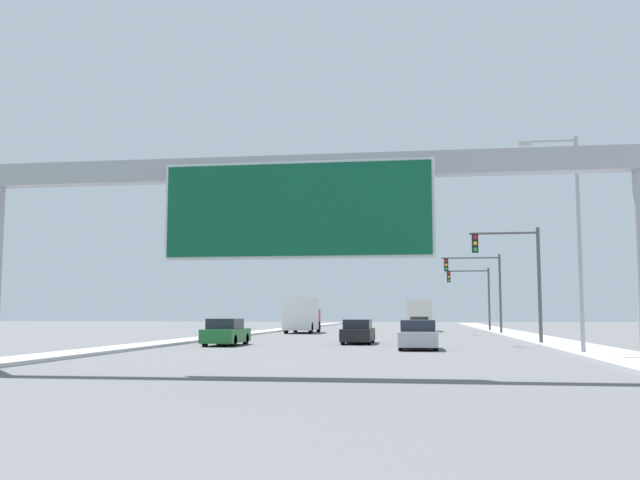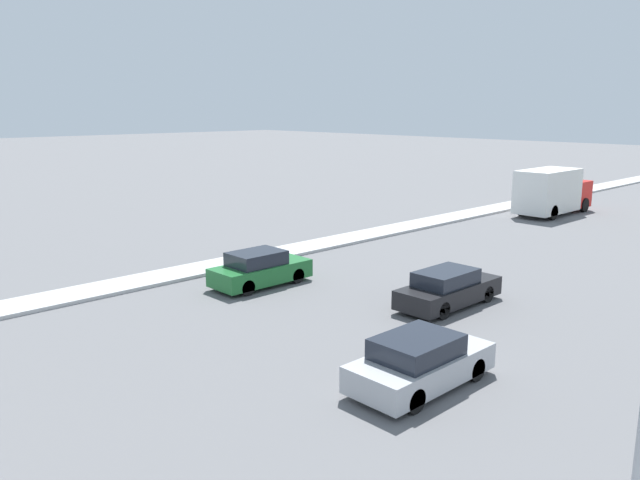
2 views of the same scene
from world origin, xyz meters
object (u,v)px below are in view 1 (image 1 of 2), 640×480
object	(u,v)px
truck_box_secondary	(302,315)
street_lamp_right	(572,226)
truck_box_primary	(420,315)
traffic_light_far_intersection	(475,289)
car_far_left	(358,332)
traffic_light_near_intersection	(518,267)
sign_gantry	(298,196)
car_far_right	(418,335)
car_mid_center	(226,333)
traffic_light_mid_block	(482,280)
car_near_left	(419,326)

from	to	relation	value
truck_box_secondary	street_lamp_right	xyz separation A→B (m)	(17.07, -32.55, 3.84)
truck_box_primary	traffic_light_far_intersection	xyz separation A→B (m)	(5.41, -1.53, 2.61)
car_far_left	truck_box_secondary	bearing A→B (deg)	107.58
traffic_light_near_intersection	traffic_light_far_intersection	xyz separation A→B (m)	(-0.18, 30.00, -0.20)
sign_gantry	car_far_right	distance (m)	15.47
traffic_light_far_intersection	street_lamp_right	size ratio (longest dim) A/B	0.67
traffic_light_near_intersection	car_mid_center	bearing A→B (deg)	-169.80
street_lamp_right	traffic_light_mid_block	bearing A→B (deg)	92.51
traffic_light_near_intersection	street_lamp_right	size ratio (longest dim) A/B	0.71
car_mid_center	truck_box_primary	world-z (taller)	truck_box_primary
car_near_left	traffic_light_near_intersection	bearing A→B (deg)	-75.76
traffic_light_far_intersection	car_near_left	bearing A→B (deg)	-124.09
car_far_left	traffic_light_near_intersection	size ratio (longest dim) A/B	0.70
street_lamp_right	truck_box_primary	bearing A→B (deg)	98.99
car_mid_center	car_far_left	size ratio (longest dim) A/B	0.92
car_near_left	car_mid_center	bearing A→B (deg)	-112.86
car_far_right	sign_gantry	bearing A→B (deg)	-103.71
truck_box_primary	street_lamp_right	bearing A→B (deg)	-81.01
traffic_light_mid_block	traffic_light_near_intersection	bearing A→B (deg)	-89.04
car_mid_center	truck_box_secondary	xyz separation A→B (m)	(0.00, 25.46, 0.91)
car_mid_center	truck_box_secondary	distance (m)	25.48
sign_gantry	street_lamp_right	xyz separation A→B (m)	(10.07, 10.13, 0.14)
truck_box_primary	sign_gantry	bearing A→B (deg)	-93.88
car_far_left	truck_box_primary	distance (m)	31.26
traffic_light_near_intersection	truck_box_secondary	bearing A→B (deg)	125.48
sign_gantry	truck_box_secondary	bearing A→B (deg)	99.31
sign_gantry	truck_box_primary	world-z (taller)	sign_gantry
car_mid_center	truck_box_secondary	size ratio (longest dim) A/B	0.60
car_near_left	truck_box_secondary	xyz separation A→B (m)	(-10.50, 0.56, 0.91)
car_far_right	truck_box_primary	bearing A→B (deg)	90.00
traffic_light_near_intersection	car_far_left	bearing A→B (deg)	176.99
car_far_left	truck_box_primary	size ratio (longest dim) A/B	0.56
car_far_right	car_far_left	distance (m)	7.16
car_far_right	traffic_light_mid_block	size ratio (longest dim) A/B	0.64
truck_box_secondary	street_lamp_right	bearing A→B (deg)	-62.33
truck_box_primary	truck_box_secondary	xyz separation A→B (m)	(-10.50, -8.96, 0.03)
sign_gantry	traffic_light_near_intersection	size ratio (longest dim) A/B	3.08
traffic_light_mid_block	truck_box_primary	bearing A→B (deg)	114.50
sign_gantry	traffic_light_far_intersection	size ratio (longest dim) A/B	3.27
car_near_left	traffic_light_far_intersection	bearing A→B (deg)	55.91
traffic_light_near_intersection	sign_gantry	bearing A→B (deg)	-114.32
truck_box_secondary	traffic_light_near_intersection	bearing A→B (deg)	-54.52
car_near_left	traffic_light_far_intersection	xyz separation A→B (m)	(5.41, 7.99, 3.49)
car_far_left	traffic_light_far_intersection	world-z (taller)	traffic_light_far_intersection
car_far_left	truck_box_secondary	distance (m)	23.19
car_far_left	car_mid_center	bearing A→B (deg)	-154.28
traffic_light_near_intersection	street_lamp_right	distance (m)	10.08
car_far_right	street_lamp_right	bearing A→B (deg)	-32.66
traffic_light_far_intersection	car_mid_center	bearing A→B (deg)	-115.81
car_far_right	truck_box_secondary	distance (m)	30.23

